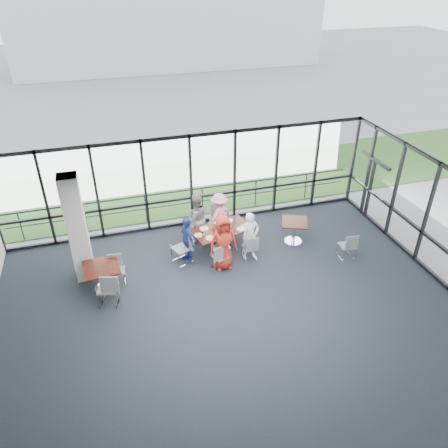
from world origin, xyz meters
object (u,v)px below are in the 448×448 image
object	(u,v)px
side_table_right	(294,225)
diner_far_left	(196,218)
chair_spare_lb	(117,271)
structural_column	(77,229)
main_table	(221,232)
chair_main_nr	(250,247)
side_table_left	(102,270)
diner_near_right	(250,236)
chair_spare_la	(108,288)
diner_near_left	(223,243)
chair_spare_r	(347,246)
chair_main_fl	(195,226)
chair_main_fr	(217,219)
chair_main_end	(182,248)
diner_end	(187,239)
diner_far_right	(219,215)
chair_main_nl	(220,256)

from	to	relation	value
side_table_right	diner_far_left	distance (m)	3.13
chair_spare_lb	structural_column	bearing A→B (deg)	-25.32
main_table	chair_main_nr	bearing A→B (deg)	-60.16
side_table_left	main_table	bearing A→B (deg)	14.20
diner_near_right	chair_spare_la	size ratio (longest dim) A/B	1.54
main_table	side_table_right	world-z (taller)	same
side_table_right	diner_far_left	xyz separation A→B (m)	(-2.97, 0.95, 0.21)
diner_near_left	chair_spare_r	bearing A→B (deg)	-12.13
structural_column	chair_main_fl	world-z (taller)	structural_column
chair_spare_la	chair_main_fr	bearing A→B (deg)	51.36
structural_column	main_table	bearing A→B (deg)	2.94
chair_main_fl	chair_main_fr	world-z (taller)	chair_main_fl
structural_column	diner_near_left	distance (m)	4.03
chair_main_fr	chair_spare_la	xyz separation A→B (m)	(-3.71, -2.61, 0.03)
diner_near_left	diner_near_right	xyz separation A→B (m)	(0.91, 0.21, -0.09)
structural_column	chair_main_end	size ratio (longest dim) A/B	3.24
main_table	chair_main_end	world-z (taller)	chair_main_end
diner_near_right	diner_far_left	bearing A→B (deg)	123.05
chair_main_fr	diner_near_right	bearing A→B (deg)	93.47
diner_near_left	diner_end	distance (m)	1.12
chair_spare_r	chair_spare_la	bearing A→B (deg)	-172.91
chair_main_fr	chair_main_end	distance (m)	2.01
diner_near_right	diner_far_right	bearing A→B (deg)	98.70
side_table_right	chair_spare_lb	world-z (taller)	chair_spare_lb
diner_near_right	chair_spare_lb	size ratio (longest dim) A/B	1.85
chair_main_fr	diner_far_left	bearing A→B (deg)	9.76
diner_near_left	chair_main_nl	size ratio (longest dim) A/B	2.05
side_table_right	chair_main_fl	bearing A→B (deg)	160.22
side_table_right	diner_far_right	bearing A→B (deg)	153.85
diner_far_left	chair_main_nl	size ratio (longest dim) A/B	1.97
diner_near_left	chair_spare_la	world-z (taller)	diner_near_left
side_table_right	diner_near_left	xyz separation A→B (m)	(-2.55, -0.64, 0.24)
diner_far_left	chair_main_end	world-z (taller)	diner_far_left
main_table	chair_spare_r	bearing A→B (deg)	-37.10
structural_column	main_table	world-z (taller)	structural_column
side_table_right	chair_main_end	world-z (taller)	chair_main_end
side_table_left	diner_near_right	xyz separation A→B (m)	(4.35, 0.23, 0.13)
diner_near_left	diner_end	world-z (taller)	diner_near_left
side_table_right	side_table_left	bearing A→B (deg)	-173.65
chair_main_end	chair_main_fl	bearing A→B (deg)	126.34
main_table	diner_far_left	bearing A→B (deg)	118.09
chair_spare_la	diner_far_right	bearing A→B (deg)	48.83
diner_end	chair_main_fr	size ratio (longest dim) A/B	1.58
structural_column	chair_main_nr	bearing A→B (deg)	-6.15
chair_main_nl	chair_spare_lb	world-z (taller)	chair_main_nl
diner_far_left	chair_spare_la	bearing A→B (deg)	25.95
chair_spare_lb	chair_spare_r	size ratio (longest dim) A/B	0.98
side_table_left	chair_main_nl	world-z (taller)	chair_main_nl
side_table_left	chair_main_fr	world-z (taller)	chair_main_fr
structural_column	chair_main_end	world-z (taller)	structural_column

